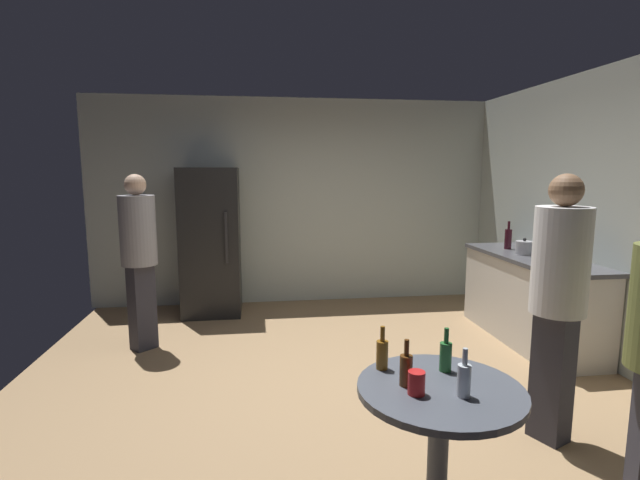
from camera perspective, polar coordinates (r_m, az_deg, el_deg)
ground_plane at (r=4.07m, az=0.41°, el=-18.00°), size 5.20×5.20×0.10m
wall_back at (r=6.27m, az=-3.01°, el=4.65°), size 5.32×0.06×2.70m
wall_side_right at (r=4.81m, az=33.24°, el=2.14°), size 0.06×5.20×2.70m
refrigerator at (r=5.90m, az=-13.15°, el=-0.20°), size 0.70×0.68×1.80m
kitchen_counter at (r=5.35m, az=24.27°, el=-6.51°), size 0.64×1.80×0.90m
kettle at (r=5.30m, az=23.64°, el=-0.86°), size 0.24×0.17×0.18m
wine_bottle_on_counter at (r=5.60m, az=21.95°, el=0.18°), size 0.08×0.08×0.31m
foreground_table at (r=2.47m, az=14.37°, el=-19.11°), size 0.80×0.80×0.73m
beer_bottle_amber at (r=2.53m, az=7.59°, el=-13.54°), size 0.06×0.06×0.23m
beer_bottle_brown at (r=2.36m, az=10.44°, el=-15.19°), size 0.06×0.06×0.23m
beer_bottle_green at (r=2.56m, az=15.06°, el=-13.43°), size 0.06×0.06×0.23m
beer_bottle_clear at (r=2.32m, az=17.14°, el=-15.88°), size 0.06×0.06×0.23m
plastic_cup_red at (r=2.30m, az=11.67°, el=-16.68°), size 0.08×0.08×0.11m
person_in_white_shirt at (r=3.34m, az=27.09°, el=-5.24°), size 0.45×0.45×1.75m
person_in_gray_shirt at (r=4.87m, az=-21.21°, el=-0.95°), size 0.48×0.48×1.73m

